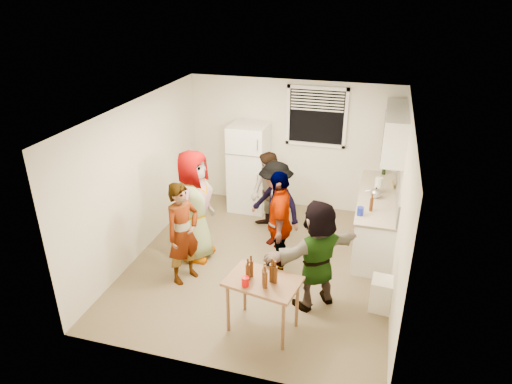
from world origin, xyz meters
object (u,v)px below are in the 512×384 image
(blue_cup, at_px, (360,215))
(trash_bin, at_px, (383,293))
(wine_bottle, at_px, (383,174))
(guest_grey, at_px, (197,255))
(kettle, at_px, (375,198))
(refrigerator, at_px, (249,167))
(beer_bottle_table, at_px, (272,281))
(serving_table, at_px, (263,328))
(guest_stripe, at_px, (186,278))
(red_cup, at_px, (245,286))
(guest_black, at_px, (278,269))
(guest_back_left, at_px, (268,231))
(guest_back_right, at_px, (275,245))
(beer_bottle_counter, at_px, (371,211))
(guest_orange, at_px, (314,303))

(blue_cup, bearing_deg, trash_bin, -65.91)
(wine_bottle, bearing_deg, guest_grey, -142.38)
(kettle, xyz_separation_m, guest_grey, (-2.72, -1.11, -0.90))
(refrigerator, distance_m, beer_bottle_table, 3.55)
(wine_bottle, height_order, trash_bin, wine_bottle)
(refrigerator, height_order, serving_table, refrigerator)
(kettle, relative_size, blue_cup, 1.77)
(wine_bottle, height_order, beer_bottle_table, wine_bottle)
(refrigerator, distance_m, guest_stripe, 2.72)
(red_cup, distance_m, guest_black, 1.69)
(guest_back_left, bearing_deg, guest_grey, -86.00)
(kettle, xyz_separation_m, trash_bin, (0.23, -1.66, -0.65))
(refrigerator, distance_m, guest_grey, 2.14)
(beer_bottle_table, relative_size, guest_back_left, 0.17)
(guest_grey, bearing_deg, guest_back_left, -36.74)
(beer_bottle_table, height_order, guest_stripe, beer_bottle_table)
(wine_bottle, relative_size, guest_grey, 0.15)
(guest_grey, relative_size, guest_back_right, 1.20)
(blue_cup, relative_size, beer_bottle_table, 0.53)
(wine_bottle, xyz_separation_m, guest_grey, (-2.82, -2.17, -0.90))
(trash_bin, relative_size, guest_back_left, 0.31)
(trash_bin, bearing_deg, blue_cup, 114.09)
(beer_bottle_counter, height_order, guest_black, beer_bottle_counter)
(refrigerator, height_order, beer_bottle_counter, refrigerator)
(red_cup, relative_size, guest_stripe, 0.08)
(refrigerator, xyz_separation_m, beer_bottle_table, (1.27, -3.31, -0.09))
(guest_grey, bearing_deg, blue_cup, -77.35)
(wine_bottle, relative_size, beer_bottle_counter, 1.29)
(guest_back_right, height_order, guest_orange, guest_back_right)
(refrigerator, distance_m, serving_table, 3.62)
(guest_back_right, bearing_deg, guest_back_left, 145.81)
(trash_bin, xyz_separation_m, red_cup, (-1.64, -1.00, 0.51))
(wine_bottle, bearing_deg, guest_orange, -105.08)
(trash_bin, xyz_separation_m, serving_table, (-1.47, -0.83, -0.25))
(beer_bottle_counter, relative_size, serving_table, 0.23)
(kettle, bearing_deg, red_cup, -103.58)
(beer_bottle_table, xyz_separation_m, guest_grey, (-1.59, 1.37, -0.76))
(guest_back_left, bearing_deg, blue_cup, 20.79)
(kettle, relative_size, beer_bottle_table, 0.94)
(kettle, bearing_deg, serving_table, -102.01)
(refrigerator, distance_m, trash_bin, 3.67)
(blue_cup, relative_size, serving_table, 0.15)
(refrigerator, bearing_deg, guest_grey, -99.34)
(blue_cup, relative_size, guest_stripe, 0.08)
(beer_bottle_counter, xyz_separation_m, trash_bin, (0.28, -1.15, -0.65))
(guest_back_left, height_order, guest_black, guest_back_left)
(beer_bottle_counter, xyz_separation_m, beer_bottle_table, (-1.08, -1.97, -0.14))
(blue_cup, distance_m, guest_black, 1.53)
(wine_bottle, bearing_deg, trash_bin, -87.18)
(wine_bottle, distance_m, guest_grey, 3.67)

